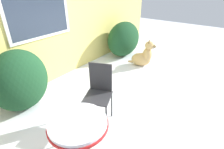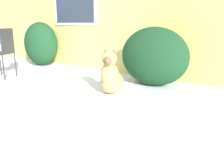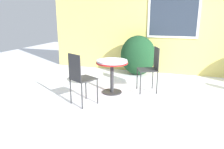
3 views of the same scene
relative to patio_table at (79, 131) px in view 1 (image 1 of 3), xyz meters
name	(u,v)px [view 1 (image 1 of 3)]	position (x,y,z in m)	size (l,w,h in m)	color
ground_plane	(138,110)	(1.37, -0.07, -0.59)	(16.00, 16.00, 0.00)	white
house_wall	(51,21)	(1.35, 2.13, 0.76)	(8.00, 0.10, 2.64)	#E5D16B
shrub_left	(20,81)	(0.21, 1.68, -0.02)	(1.00, 0.73, 1.12)	#194223
shrub_middle	(124,39)	(3.45, 1.62, -0.07)	(1.23, 0.80, 1.03)	#194223
patio_table	(79,131)	(0.00, 0.00, 0.00)	(0.69, 0.69, 0.73)	#2D2D30
patio_chair_near_table	(99,91)	(0.78, 0.36, -0.03)	(0.53, 0.53, 0.99)	#2D2D30
dog	(143,56)	(3.14, 0.77, -0.32)	(0.54, 0.72, 0.72)	tan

